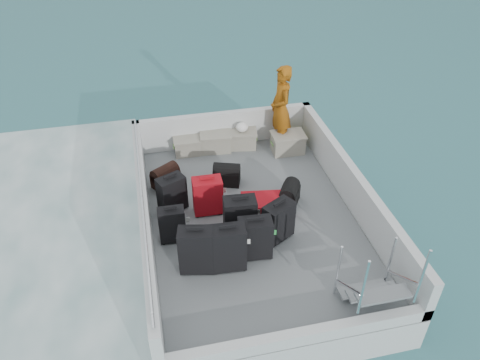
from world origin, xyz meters
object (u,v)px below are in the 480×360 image
(suitcase_1, at_px, (172,225))
(passenger, at_px, (281,109))
(suitcase_6, at_px, (255,239))
(crate_2, at_px, (242,140))
(suitcase_4, at_px, (240,218))
(suitcase_0, at_px, (196,251))
(crate_1, at_px, (216,142))
(suitcase_2, at_px, (172,194))
(suitcase_5, at_px, (208,196))
(suitcase_3, at_px, (228,249))
(suitcase_8, at_px, (263,206))
(crate_3, at_px, (288,143))
(suitcase_7, at_px, (278,222))
(crate_0, at_px, (188,146))

(suitcase_1, distance_m, passenger, 3.36)
(suitcase_6, distance_m, crate_2, 3.09)
(suitcase_4, relative_size, crate_2, 1.32)
(suitcase_0, bearing_deg, crate_1, 86.94)
(suitcase_2, xyz_separation_m, suitcase_5, (0.57, -0.20, 0.01))
(suitcase_1, height_order, suitcase_3, suitcase_3)
(suitcase_3, bearing_deg, suitcase_1, 137.06)
(suitcase_2, bearing_deg, suitcase_5, -43.32)
(crate_2, bearing_deg, suitcase_8, -93.21)
(suitcase_1, bearing_deg, suitcase_2, 86.23)
(suitcase_8, relative_size, crate_3, 1.17)
(suitcase_5, bearing_deg, suitcase_8, -12.25)
(suitcase_0, relative_size, crate_2, 1.37)
(suitcase_6, height_order, crate_2, suitcase_6)
(suitcase_5, bearing_deg, suitcase_2, 162.16)
(suitcase_1, distance_m, suitcase_8, 1.59)
(suitcase_0, bearing_deg, suitcase_7, 28.21)
(suitcase_6, xyz_separation_m, crate_0, (-0.61, 3.04, -0.19))
(suitcase_3, height_order, suitcase_4, suitcase_3)
(suitcase_2, distance_m, crate_3, 2.77)
(suitcase_4, height_order, crate_0, suitcase_4)
(suitcase_1, distance_m, crate_3, 3.25)
(suitcase_8, relative_size, passenger, 0.42)
(crate_1, bearing_deg, suitcase_0, -104.99)
(crate_3, bearing_deg, suitcase_1, -140.62)
(suitcase_2, relative_size, crate_2, 1.18)
(suitcase_6, bearing_deg, suitcase_4, 109.16)
(suitcase_5, relative_size, suitcase_6, 0.98)
(suitcase_7, bearing_deg, suitcase_5, 107.84)
(suitcase_5, xyz_separation_m, crate_1, (0.47, 1.88, -0.16))
(suitcase_3, relative_size, passenger, 0.44)
(suitcase_2, distance_m, suitcase_3, 1.65)
(suitcase_8, distance_m, crate_1, 2.14)
(suitcase_4, relative_size, suitcase_8, 1.02)
(crate_3, bearing_deg, suitcase_4, -123.77)
(suitcase_7, distance_m, passenger, 2.77)
(suitcase_1, relative_size, crate_1, 1.04)
(suitcase_0, xyz_separation_m, suitcase_2, (-0.20, 1.46, -0.05))
(suitcase_0, xyz_separation_m, suitcase_8, (1.27, 1.04, -0.24))
(suitcase_7, height_order, suitcase_8, suitcase_7)
(crate_0, height_order, passenger, passenger)
(suitcase_0, distance_m, suitcase_1, 0.76)
(suitcase_0, relative_size, suitcase_1, 1.25)
(crate_0, bearing_deg, suitcase_2, -105.78)
(suitcase_0, relative_size, crate_0, 1.48)
(suitcase_3, bearing_deg, suitcase_7, 29.90)
(suitcase_1, relative_size, suitcase_2, 0.94)
(suitcase_8, bearing_deg, suitcase_3, 151.91)
(suitcase_5, relative_size, passenger, 0.39)
(crate_0, relative_size, passenger, 0.30)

